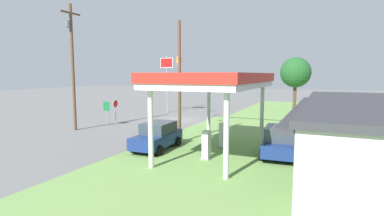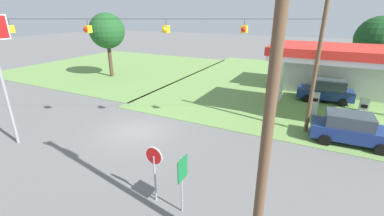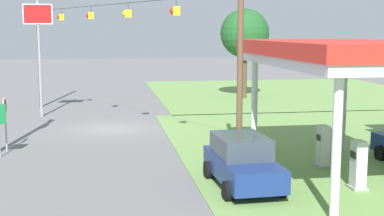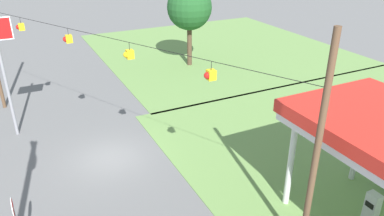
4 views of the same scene
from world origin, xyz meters
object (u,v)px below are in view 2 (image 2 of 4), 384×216
object	(u,v)px
car_at_pumps_rear	(326,91)
tree_behind_station	(378,39)
car_at_pumps_front	(351,129)
fuel_pump_far	(363,111)
route_sign	(182,174)
gas_station_canopy	(349,55)
stop_sign_roadside	(154,162)
utility_pole_main	(277,64)
gas_station_store	(357,73)
fuel_pump_near	(314,105)
tree_west_verge	(107,31)

from	to	relation	value
car_at_pumps_rear	tree_behind_station	xyz separation A→B (m)	(4.32, 10.34, 3.68)
car_at_pumps_front	fuel_pump_far	bearing A→B (deg)	74.08
fuel_pump_far	route_sign	distance (m)	15.15
car_at_pumps_front	gas_station_canopy	bearing A→B (deg)	96.25
gas_station_canopy	stop_sign_roadside	distance (m)	15.22
utility_pole_main	tree_behind_station	world-z (taller)	utility_pole_main
gas_station_store	car_at_pumps_rear	xyz separation A→B (m)	(-2.49, -4.49, -0.95)
fuel_pump_far	route_sign	world-z (taller)	route_sign
fuel_pump_far	fuel_pump_near	bearing A→B (deg)	180.00
fuel_pump_far	car_at_pumps_rear	distance (m)	4.62
stop_sign_roadside	utility_pole_main	world-z (taller)	utility_pole_main
route_sign	utility_pole_main	world-z (taller)	utility_pole_main
gas_station_canopy	route_sign	bearing A→B (deg)	-112.27
fuel_pump_far	stop_sign_roadside	distance (m)	15.74
gas_station_canopy	route_sign	world-z (taller)	gas_station_canopy
fuel_pump_far	car_at_pumps_rear	world-z (taller)	car_at_pumps_rear
car_at_pumps_rear	tree_west_verge	distance (m)	23.81
tree_west_verge	car_at_pumps_rear	bearing A→B (deg)	3.30
fuel_pump_near	tree_behind_station	size ratio (longest dim) A/B	0.25
gas_station_store	tree_west_verge	world-z (taller)	tree_west_verge
fuel_pump_far	car_at_pumps_front	distance (m)	4.06
fuel_pump_near	fuel_pump_far	size ratio (longest dim) A/B	1.00
route_sign	stop_sign_roadside	bearing A→B (deg)	176.90
fuel_pump_near	car_at_pumps_rear	bearing A→B (deg)	79.83
gas_station_store	fuel_pump_far	xyz separation A→B (m)	(-0.09, -8.44, -1.09)
route_sign	tree_west_verge	xyz separation A→B (m)	(-18.73, 16.00, 3.61)
fuel_pump_near	fuel_pump_far	distance (m)	3.10
stop_sign_roadside	utility_pole_main	bearing A→B (deg)	164.96
gas_station_store	tree_behind_station	distance (m)	6.71
route_sign	tree_west_verge	world-z (taller)	tree_west_verge
car_at_pumps_rear	stop_sign_roadside	distance (m)	18.29
gas_station_store	fuel_pump_near	distance (m)	9.09
utility_pole_main	gas_station_store	bearing A→B (deg)	79.97
fuel_pump_near	route_sign	xyz separation A→B (m)	(-3.93, -13.39, 0.87)
car_at_pumps_rear	tree_behind_station	distance (m)	11.79
fuel_pump_far	tree_behind_station	bearing A→B (deg)	82.30
car_at_pumps_rear	utility_pole_main	world-z (taller)	utility_pole_main
car_at_pumps_front	tree_behind_station	bearing A→B (deg)	78.62
car_at_pumps_front	stop_sign_roadside	world-z (taller)	stop_sign_roadside
car_at_pumps_front	car_at_pumps_rear	world-z (taller)	car_at_pumps_rear
fuel_pump_far	car_at_pumps_rear	bearing A→B (deg)	121.16
gas_station_store	route_sign	bearing A→B (deg)	-108.08
gas_station_store	utility_pole_main	world-z (taller)	utility_pole_main
gas_station_canopy	utility_pole_main	distance (m)	14.78
car_at_pumps_front	tree_west_verge	bearing A→B (deg)	162.79
route_sign	car_at_pumps_rear	bearing A→B (deg)	75.01
fuel_pump_near	stop_sign_roadside	size ratio (longest dim) A/B	0.70
car_at_pumps_front	stop_sign_roadside	distance (m)	11.96
car_at_pumps_rear	utility_pole_main	distance (m)	19.26
gas_station_store	tree_west_verge	bearing A→B (deg)	-167.28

